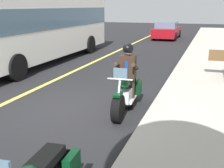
# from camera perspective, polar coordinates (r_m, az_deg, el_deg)

# --- Properties ---
(ground_plane) EXTENTS (80.00, 80.00, 0.00)m
(ground_plane) POSITION_cam_1_polar(r_m,az_deg,el_deg) (7.94, -7.53, -4.73)
(ground_plane) COLOR black
(lane_center_stripe) EXTENTS (60.00, 0.16, 0.01)m
(lane_center_stripe) POSITION_cam_1_polar(r_m,az_deg,el_deg) (8.97, -19.09, -3.08)
(lane_center_stripe) COLOR #E5DB4C
(lane_center_stripe) RESTS_ON ground_plane
(motorcycle_main) EXTENTS (2.22, 0.68, 1.26)m
(motorcycle_main) POSITION_cam_1_polar(r_m,az_deg,el_deg) (7.62, 2.73, -1.90)
(motorcycle_main) COLOR black
(motorcycle_main) RESTS_ON ground_plane
(rider_main) EXTENTS (0.64, 0.57, 1.74)m
(rider_main) POSITION_cam_1_polar(r_m,az_deg,el_deg) (7.65, 3.07, 2.69)
(rider_main) COLOR black
(rider_main) RESTS_ON ground_plane
(bus_far) EXTENTS (11.05, 2.70, 3.30)m
(bus_far) POSITION_cam_1_polar(r_m,az_deg,el_deg) (14.61, -13.94, 11.49)
(bus_far) COLOR white
(bus_far) RESTS_ON ground_plane
(car_silver) EXTENTS (4.60, 1.92, 1.40)m
(car_silver) POSITION_cam_1_polar(r_m,az_deg,el_deg) (25.04, 10.62, 10.25)
(car_silver) COLOR maroon
(car_silver) RESTS_ON ground_plane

